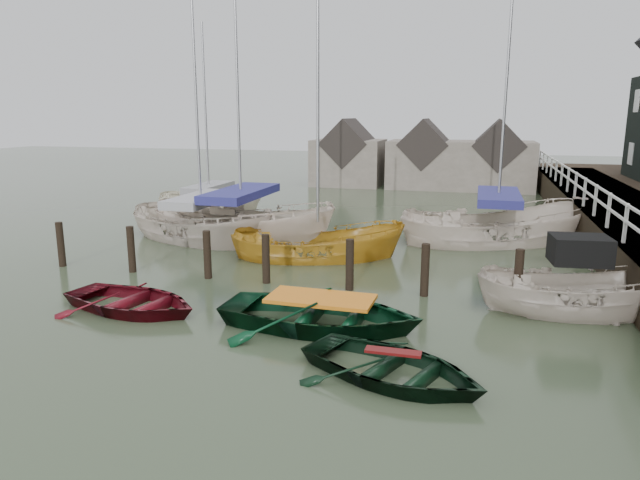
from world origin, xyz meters
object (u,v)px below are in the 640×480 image
(rowboat_dkgreen, at_px, (392,379))
(sailboat_b, at_px, (242,239))
(sailboat_d, at_px, (496,241))
(rowboat_red, at_px, (133,310))
(motorboat, at_px, (575,311))
(sailboat_e, at_px, (210,216))
(rowboat_green, at_px, (321,328))
(sailboat_c, at_px, (318,257))
(sailboat_a, at_px, (202,239))

(rowboat_dkgreen, relative_size, sailboat_b, 0.27)
(rowboat_dkgreen, relative_size, sailboat_d, 0.29)
(rowboat_red, distance_m, sailboat_d, 13.42)
(motorboat, height_order, sailboat_e, sailboat_e)
(rowboat_green, xyz_separation_m, sailboat_e, (-8.68, 12.14, 0.06))
(sailboat_b, height_order, sailboat_e, sailboat_b)
(rowboat_green, distance_m, sailboat_c, 6.33)
(rowboat_green, xyz_separation_m, sailboat_d, (3.97, 10.13, 0.06))
(sailboat_d, distance_m, sailboat_e, 12.80)
(sailboat_a, xyz_separation_m, sailboat_e, (-1.97, 4.63, 0.00))
(rowboat_green, bearing_deg, sailboat_d, -20.18)
(motorboat, bearing_deg, sailboat_d, 6.15)
(rowboat_green, xyz_separation_m, sailboat_b, (-5.27, 7.92, 0.06))
(rowboat_red, relative_size, rowboat_green, 0.81)
(rowboat_dkgreen, xyz_separation_m, motorboat, (3.69, 4.55, 0.09))
(rowboat_red, bearing_deg, sailboat_e, 28.92)
(rowboat_red, xyz_separation_m, sailboat_c, (2.93, 6.19, 0.01))
(sailboat_c, height_order, sailboat_e, sailboat_e)
(sailboat_b, relative_size, sailboat_e, 1.33)
(rowboat_green, xyz_separation_m, rowboat_dkgreen, (1.91, -2.08, 0.00))
(rowboat_dkgreen, height_order, sailboat_b, sailboat_b)
(sailboat_a, distance_m, sailboat_c, 5.14)
(rowboat_dkgreen, xyz_separation_m, sailboat_a, (-8.62, 9.59, 0.06))
(sailboat_a, relative_size, sailboat_b, 0.92)
(rowboat_red, relative_size, rowboat_dkgreen, 1.04)
(motorboat, xyz_separation_m, sailboat_d, (-1.63, 7.67, -0.03))
(rowboat_red, distance_m, sailboat_a, 7.88)
(sailboat_d, bearing_deg, sailboat_e, 56.67)
(rowboat_green, distance_m, sailboat_a, 10.07)
(rowboat_green, relative_size, sailboat_a, 0.38)
(rowboat_dkgreen, bearing_deg, sailboat_c, 46.12)
(sailboat_d, bearing_deg, rowboat_dkgreen, 146.13)
(rowboat_green, bearing_deg, sailboat_b, 34.85)
(sailboat_b, bearing_deg, rowboat_green, -134.14)
(sailboat_b, relative_size, sailboat_d, 1.08)
(rowboat_dkgreen, distance_m, sailboat_b, 12.32)
(rowboat_dkgreen, distance_m, sailboat_c, 8.96)
(sailboat_c, relative_size, sailboat_d, 0.80)
(rowboat_red, xyz_separation_m, rowboat_dkgreen, (6.61, -1.97, 0.00))
(motorboat, distance_m, sailboat_a, 13.30)
(rowboat_green, distance_m, sailboat_d, 10.88)
(sailboat_c, bearing_deg, motorboat, -132.62)
(rowboat_red, bearing_deg, rowboat_dkgreen, -95.65)
(rowboat_green, bearing_deg, sailboat_a, 42.97)
(rowboat_dkgreen, xyz_separation_m, sailboat_d, (2.05, 12.22, 0.06))
(rowboat_green, height_order, sailboat_b, sailboat_b)
(rowboat_green, distance_m, rowboat_dkgreen, 2.83)
(rowboat_dkgreen, xyz_separation_m, sailboat_b, (-7.18, 10.00, 0.06))
(rowboat_green, distance_m, sailboat_e, 14.92)
(motorboat, relative_size, sailboat_d, 0.40)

